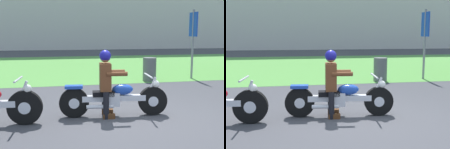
{
  "view_description": "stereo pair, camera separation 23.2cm",
  "coord_description": "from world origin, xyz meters",
  "views": [
    {
      "loc": [
        -1.61,
        -5.24,
        1.71
      ],
      "look_at": [
        -0.4,
        0.54,
        0.85
      ],
      "focal_mm": 45.11,
      "sensor_mm": 36.0,
      "label": 1
    },
    {
      "loc": [
        -1.39,
        -5.28,
        1.71
      ],
      "look_at": [
        -0.4,
        0.54,
        0.85
      ],
      "focal_mm": 45.11,
      "sensor_mm": 36.0,
      "label": 2
    }
  ],
  "objects": [
    {
      "name": "motorcycle_lead",
      "position": [
        -0.4,
        0.34,
        0.38
      ],
      "size": [
        2.25,
        0.66,
        0.86
      ],
      "rotation": [
        0.0,
        0.0,
        -0.1
      ],
      "color": "black",
      "rests_on": "ground"
    },
    {
      "name": "sign_banner",
      "position": [
        3.57,
        4.6,
        1.72
      ],
      "size": [
        0.08,
        0.6,
        2.6
      ],
      "color": "gray",
      "rests_on": "ground"
    },
    {
      "name": "grass_verge",
      "position": [
        0.0,
        9.98,
        0.0
      ],
      "size": [
        60.0,
        12.0,
        0.01
      ],
      "primitive_type": "cube",
      "color": "#549342",
      "rests_on": "ground"
    },
    {
      "name": "rider_lead",
      "position": [
        -0.57,
        0.35,
        0.8
      ],
      "size": [
        0.58,
        0.49,
        1.38
      ],
      "rotation": [
        0.0,
        0.0,
        -0.1
      ],
      "color": "black",
      "rests_on": "ground"
    },
    {
      "name": "trash_can",
      "position": [
        1.8,
        4.4,
        0.42
      ],
      "size": [
        0.48,
        0.48,
        0.85
      ],
      "primitive_type": "cylinder",
      "color": "#595E5B",
      "rests_on": "ground"
    },
    {
      "name": "ground",
      "position": [
        0.0,
        0.0,
        0.0
      ],
      "size": [
        120.0,
        120.0,
        0.0
      ],
      "primitive_type": "plane",
      "color": "#424247"
    }
  ]
}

